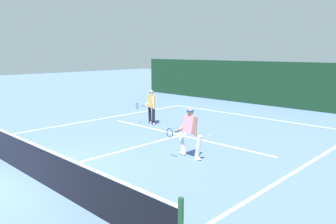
# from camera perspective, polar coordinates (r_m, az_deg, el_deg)

# --- Properties ---
(ground_plane) EXTENTS (80.00, 80.00, 0.00)m
(ground_plane) POSITION_cam_1_polar(r_m,az_deg,el_deg) (9.74, -22.74, -10.06)
(ground_plane) COLOR #5671B3
(court_line_baseline_far) EXTENTS (9.97, 0.10, 0.01)m
(court_line_baseline_far) POSITION_cam_1_polar(r_m,az_deg,el_deg) (17.47, 14.01, -0.73)
(court_line_baseline_far) COLOR white
(court_line_baseline_far) RESTS_ON ground_plane
(court_line_service) EXTENTS (8.13, 0.10, 0.01)m
(court_line_service) POSITION_cam_1_polar(r_m,az_deg,el_deg) (13.19, 2.19, -3.98)
(court_line_service) COLOR white
(court_line_service) RESTS_ON ground_plane
(court_line_centre) EXTENTS (0.10, 6.40, 0.01)m
(court_line_centre) POSITION_cam_1_polar(r_m,az_deg,el_deg) (11.29, -7.63, -6.54)
(court_line_centre) COLOR white
(court_line_centre) RESTS_ON ground_plane
(tennis_net) EXTENTS (10.93, 0.09, 1.11)m
(tennis_net) POSITION_cam_1_polar(r_m,az_deg,el_deg) (9.59, -22.95, -7.22)
(tennis_net) COLOR #1E4723
(tennis_net) RESTS_ON ground_plane
(player_near) EXTENTS (1.05, 0.89, 1.56)m
(player_near) POSITION_cam_1_polar(r_m,az_deg,el_deg) (10.30, 3.73, -3.24)
(player_near) COLOR silver
(player_near) RESTS_ON ground_plane
(player_far) EXTENTS (0.94, 0.84, 1.54)m
(player_far) POSITION_cam_1_polar(r_m,az_deg,el_deg) (15.10, -2.90, 1.10)
(player_far) COLOR black
(player_far) RESTS_ON ground_plane
(tennis_ball) EXTENTS (0.07, 0.07, 0.07)m
(tennis_ball) POSITION_cam_1_polar(r_m,az_deg,el_deg) (13.13, 7.14, -3.98)
(tennis_ball) COLOR #D1E033
(tennis_ball) RESTS_ON ground_plane
(back_fence_windscreen) EXTENTS (22.74, 0.12, 2.68)m
(back_fence_windscreen) POSITION_cam_1_polar(r_m,az_deg,el_deg) (20.65, 19.49, 4.40)
(back_fence_windscreen) COLOR #14351D
(back_fence_windscreen) RESTS_ON ground_plane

